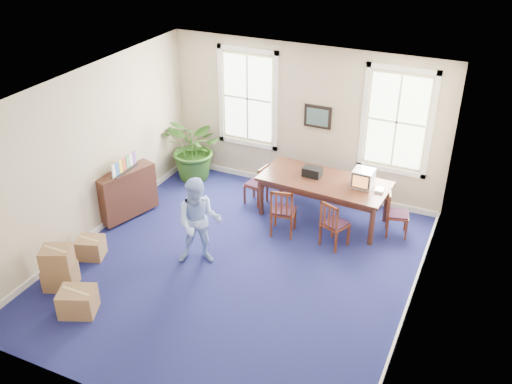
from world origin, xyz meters
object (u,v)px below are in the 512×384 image
at_px(cardboard_boxes, 72,267).
at_px(potted_plant, 195,149).
at_px(man, 199,222).
at_px(chair_near_left, 283,210).
at_px(conference_table, 323,199).
at_px(crt_tv, 363,178).
at_px(credenza, 127,196).

bearing_deg(cardboard_boxes, potted_plant, 91.08).
height_order(man, potted_plant, man).
height_order(chair_near_left, cardboard_boxes, chair_near_left).
bearing_deg(chair_near_left, cardboard_boxes, 39.03).
xyz_separation_m(man, potted_plant, (-1.66, 2.75, -0.07)).
xyz_separation_m(conference_table, crt_tv, (0.74, 0.06, 0.60)).
height_order(credenza, cardboard_boxes, credenza).
distance_m(chair_near_left, credenza, 3.15).
height_order(crt_tv, man, man).
relative_size(crt_tv, credenza, 0.34).
height_order(conference_table, credenza, credenza).
bearing_deg(chair_near_left, credenza, 3.36).
distance_m(conference_table, man, 2.80).
relative_size(man, cardboard_boxes, 1.17).
relative_size(chair_near_left, man, 0.61).
xyz_separation_m(man, cardboard_boxes, (-1.58, -1.51, -0.42)).
height_order(chair_near_left, man, man).
distance_m(conference_table, crt_tv, 0.96).
distance_m(crt_tv, chair_near_left, 1.64).
relative_size(conference_table, potted_plant, 1.66).
relative_size(credenza, cardboard_boxes, 0.89).
distance_m(crt_tv, man, 3.29).
height_order(crt_tv, cardboard_boxes, crt_tv).
xyz_separation_m(conference_table, cardboard_boxes, (-3.08, -3.85, -0.03)).
distance_m(chair_near_left, potted_plant, 2.94).
height_order(chair_near_left, credenza, chair_near_left).
bearing_deg(man, conference_table, 33.37).
relative_size(chair_near_left, cardboard_boxes, 0.72).
height_order(man, credenza, man).
distance_m(credenza, potted_plant, 2.08).
distance_m(conference_table, credenza, 3.92).
xyz_separation_m(crt_tv, potted_plant, (-3.90, 0.35, -0.27)).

